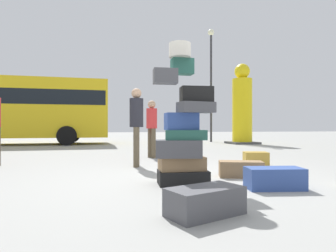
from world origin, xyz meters
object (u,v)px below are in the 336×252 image
object	(u,v)px
suitcase_charcoal_white_trunk	(205,201)
person_passerby_in_red	(136,120)
suitcase_tan_foreground_near	(256,159)
person_bearded_onlooker	(152,124)
yellow_dummy_statue	(242,108)
suitcase_tower	(183,132)
suitcase_navy_left_side	(274,178)
lamp_post	(211,69)
suitcase_brown_foreground_far	(241,169)

from	to	relation	value
suitcase_charcoal_white_trunk	person_passerby_in_red	distance (m)	3.72
suitcase_tan_foreground_near	suitcase_charcoal_white_trunk	bearing A→B (deg)	-112.38
suitcase_tan_foreground_near	person_passerby_in_red	world-z (taller)	person_passerby_in_red
person_bearded_onlooker	person_passerby_in_red	bearing A→B (deg)	-38.99
yellow_dummy_statue	person_bearded_onlooker	bearing A→B (deg)	-134.03
suitcase_tower	suitcase_navy_left_side	xyz separation A→B (m)	(1.18, -0.55, -0.64)
suitcase_navy_left_side	person_bearded_onlooker	world-z (taller)	person_bearded_onlooker
person_bearded_onlooker	lamp_post	xyz separation A→B (m)	(4.54, 7.64, 3.20)
suitcase_tower	person_bearded_onlooker	world-z (taller)	suitcase_tower
suitcase_tan_foreground_near	yellow_dummy_statue	xyz separation A→B (m)	(3.46, 7.78, 1.66)
suitcase_brown_foreground_far	person_bearded_onlooker	distance (m)	3.62
suitcase_tan_foreground_near	yellow_dummy_statue	size ratio (longest dim) A/B	0.12
suitcase_charcoal_white_trunk	suitcase_brown_foreground_far	bearing A→B (deg)	34.42
yellow_dummy_statue	lamp_post	bearing A→B (deg)	115.85
suitcase_charcoal_white_trunk	yellow_dummy_statue	size ratio (longest dim) A/B	0.19
suitcase_brown_foreground_far	person_bearded_onlooker	world-z (taller)	person_bearded_onlooker
suitcase_brown_foreground_far	person_passerby_in_red	distance (m)	2.51
suitcase_tan_foreground_near	lamp_post	distance (m)	10.83
suitcase_tan_foreground_near	lamp_post	xyz separation A→B (m)	(2.51, 9.74, 4.00)
suitcase_tower	suitcase_navy_left_side	bearing A→B (deg)	-25.28
person_bearded_onlooker	lamp_post	distance (m)	9.45
suitcase_tower	lamp_post	size ratio (longest dim) A/B	0.33
lamp_post	person_bearded_onlooker	bearing A→B (deg)	-120.71
suitcase_tower	suitcase_tan_foreground_near	bearing A→B (deg)	38.77
suitcase_tan_foreground_near	suitcase_brown_foreground_far	bearing A→B (deg)	-114.36
suitcase_navy_left_side	lamp_post	bearing A→B (deg)	82.21
suitcase_navy_left_side	suitcase_tan_foreground_near	xyz separation A→B (m)	(0.94, 2.25, 0.01)
suitcase_tower	suitcase_brown_foreground_far	bearing A→B (deg)	20.70
person_bearded_onlooker	person_passerby_in_red	distance (m)	1.79
suitcase_tan_foreground_near	person_bearded_onlooker	size ratio (longest dim) A/B	0.32
yellow_dummy_statue	suitcase_tower	bearing A→B (deg)	-120.47
suitcase_charcoal_white_trunk	suitcase_tan_foreground_near	distance (m)	3.92
suitcase_brown_foreground_far	suitcase_tan_foreground_near	world-z (taller)	suitcase_tan_foreground_near
suitcase_tower	yellow_dummy_statue	world-z (taller)	yellow_dummy_statue
suitcase_charcoal_white_trunk	suitcase_tower	bearing A→B (deg)	62.19
suitcase_tower	lamp_post	bearing A→B (deg)	68.00
person_bearded_onlooker	suitcase_tower	bearing A→B (deg)	-21.13
suitcase_tower	suitcase_charcoal_white_trunk	world-z (taller)	suitcase_tower
suitcase_charcoal_white_trunk	person_bearded_onlooker	world-z (taller)	person_bearded_onlooker
suitcase_brown_foreground_far	lamp_post	size ratio (longest dim) A/B	0.11
yellow_dummy_statue	lamp_post	xyz separation A→B (m)	(-0.95, 1.96, 2.35)
suitcase_tan_foreground_near	lamp_post	world-z (taller)	lamp_post
person_bearded_onlooker	yellow_dummy_statue	world-z (taller)	yellow_dummy_statue
yellow_dummy_statue	lamp_post	size ratio (longest dim) A/B	0.63
suitcase_navy_left_side	yellow_dummy_statue	bearing A→B (deg)	74.56
suitcase_charcoal_white_trunk	suitcase_tan_foreground_near	xyz separation A→B (m)	(2.28, 3.20, 0.02)
person_passerby_in_red	lamp_post	size ratio (longest dim) A/B	0.27
suitcase_tan_foreground_near	suitcase_tower	bearing A→B (deg)	-128.14
suitcase_navy_left_side	suitcase_tan_foreground_near	size ratio (longest dim) A/B	1.53
suitcase_charcoal_white_trunk	yellow_dummy_statue	bearing A→B (deg)	40.93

